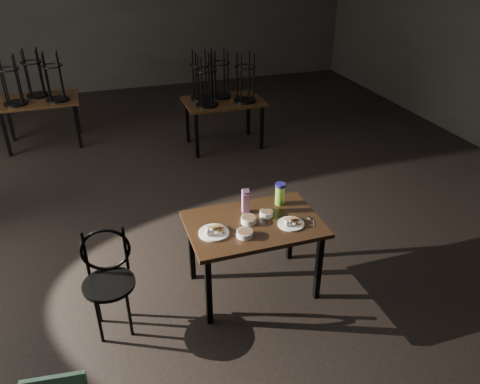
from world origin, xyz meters
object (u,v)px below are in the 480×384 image
object	(u,v)px
water_bottle	(280,194)
juice_carton	(245,201)
main_table	(254,230)
bentwood_chair	(108,274)

from	to	relation	value
water_bottle	juice_carton	bearing A→B (deg)	-173.84
juice_carton	water_bottle	size ratio (longest dim) A/B	1.13
water_bottle	main_table	bearing A→B (deg)	-146.24
main_table	water_bottle	xyz separation A→B (m)	(0.34, 0.23, 0.19)
juice_carton	water_bottle	xyz separation A→B (m)	(0.36, 0.04, -0.00)
main_table	water_bottle	bearing A→B (deg)	33.76
water_bottle	bentwood_chair	xyz separation A→B (m)	(-1.65, -0.29, -0.32)
juice_carton	bentwood_chair	xyz separation A→B (m)	(-1.30, -0.25, -0.32)
juice_carton	bentwood_chair	distance (m)	1.36
bentwood_chair	water_bottle	bearing A→B (deg)	14.39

